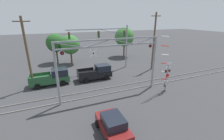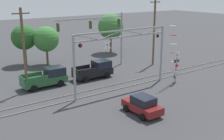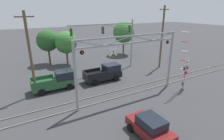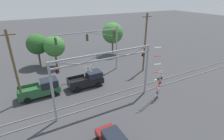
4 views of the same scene
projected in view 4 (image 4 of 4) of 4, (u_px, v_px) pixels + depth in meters
name	position (u px, v px, depth m)	size (l,w,h in m)	color
rail_track_near	(105.00, 103.00, 21.24)	(80.00, 0.08, 0.10)	gray
rail_track_far	(100.00, 98.00, 22.39)	(80.00, 0.08, 0.10)	gray
crossing_gantry	(105.00, 71.00, 19.19)	(11.86, 0.28, 6.63)	gray
crossing_signal_mast	(159.00, 82.00, 21.75)	(1.92, 0.35, 6.89)	gray
traffic_signal_span	(102.00, 41.00, 27.80)	(10.46, 0.39, 7.58)	gray
pickup_truck_lead	(88.00, 80.00, 24.89)	(4.94, 2.21, 2.10)	black
pickup_truck_following	(42.00, 89.00, 22.57)	(5.06, 2.21, 2.10)	#23512D
utility_pole_left	(15.00, 67.00, 19.81)	(1.80, 0.28, 8.93)	brown
utility_pole_right	(145.00, 43.00, 28.32)	(1.80, 0.28, 9.60)	brown
background_tree_beyond_span	(113.00, 33.00, 36.72)	(4.39, 4.39, 6.76)	brown
background_tree_far_left_verge	(54.00, 46.00, 30.35)	(3.67, 3.67, 5.66)	brown
background_tree_far_right_verge	(37.00, 44.00, 30.72)	(3.62, 3.62, 5.86)	brown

